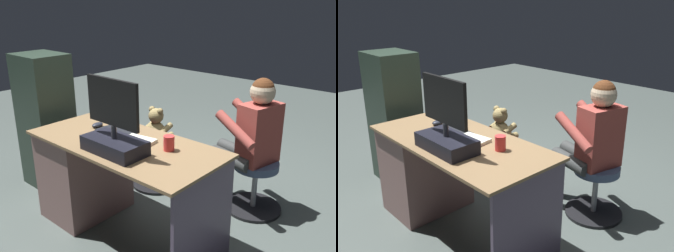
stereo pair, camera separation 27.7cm
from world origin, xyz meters
The scene contains 13 objects.
ground_plane centered at (0.00, 0.00, 0.00)m, with size 10.00×10.00×0.00m, color #444D4A.
desk centered at (0.38, 0.41, 0.39)m, with size 1.43×0.67×0.73m.
monitor centered at (-0.09, 0.57, 0.86)m, with size 0.44×0.23×0.48m.
keyboard centered at (0.10, 0.35, 0.74)m, with size 0.42×0.14×0.02m, color black.
computer_mouse centered at (0.38, 0.34, 0.75)m, with size 0.06×0.10×0.04m, color #20232D.
cup centered at (-0.33, 0.32, 0.79)m, with size 0.07×0.07×0.10m, color red.
tv_remote centered at (0.11, 0.37, 0.74)m, with size 0.04×0.15×0.02m, color black.
notebook_binder centered at (-0.10, 0.43, 0.75)m, with size 0.22×0.30×0.02m, color beige.
office_chair_teddy centered at (0.35, -0.30, 0.24)m, with size 0.47×0.47×0.43m.
teddy_bear centered at (0.35, -0.31, 0.57)m, with size 0.23×0.24×0.33m.
visitor_chair centered at (-0.55, -0.51, 0.24)m, with size 0.46×0.46×0.43m.
person centered at (-0.47, -0.49, 0.65)m, with size 0.58×0.55×1.11m.
equipment_rack centered at (1.13, 0.33, 0.61)m, with size 0.44×0.36×1.22m, color #26352A.
Camera 1 is at (-1.78, 1.99, 1.68)m, focal length 39.32 mm.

